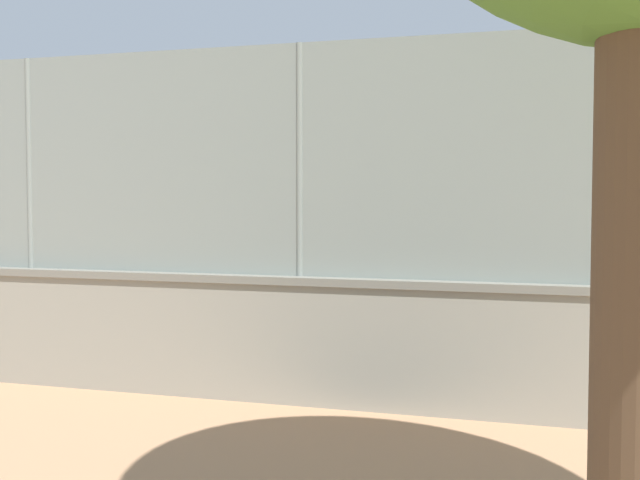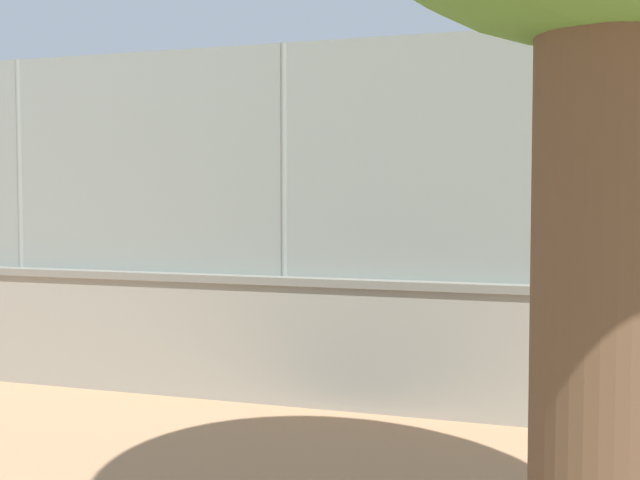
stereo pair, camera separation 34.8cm
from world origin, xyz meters
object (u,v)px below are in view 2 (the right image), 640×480
at_px(player_baseline_waiting, 316,253).
at_px(spare_ball_by_wall, 110,343).
at_px(sports_ball, 417,270).
at_px(player_crossing_court, 384,236).

relative_size(player_baseline_waiting, spare_ball_by_wall, 9.65).
bearing_deg(sports_ball, player_crossing_court, -45.97).
relative_size(player_baseline_waiting, sports_ball, 8.42).
bearing_deg(player_crossing_court, spare_ball_by_wall, 89.71).
height_order(player_crossing_court, player_baseline_waiting, player_baseline_waiting).
relative_size(player_crossing_court, sports_ball, 7.85).
distance_m(player_baseline_waiting, spare_ball_by_wall, 5.70).
bearing_deg(spare_ball_by_wall, player_baseline_waiting, -99.94).
distance_m(player_crossing_court, player_baseline_waiting, 8.14).
distance_m(player_crossing_court, sports_ball, 2.08).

